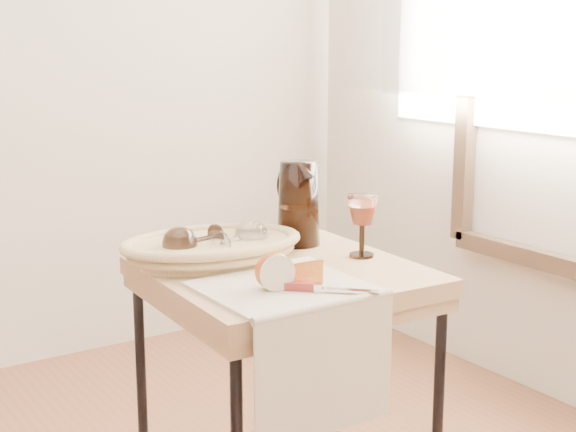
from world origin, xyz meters
TOP-DOWN VIEW (x-y plane):
  - side_table at (0.55, 0.27)m, footprint 0.58×0.58m
  - tea_towel at (0.46, 0.13)m, footprint 0.32×0.29m
  - bread_basket at (0.44, 0.40)m, footprint 0.40×0.30m
  - goblet_lying_a at (0.41, 0.41)m, footprint 0.14×0.10m
  - goblet_lying_b at (0.50, 0.37)m, footprint 0.15×0.12m
  - pitcher at (0.70, 0.42)m, footprint 0.23×0.27m
  - wine_goblet at (0.75, 0.24)m, footprint 0.08×0.08m
  - apple_half at (0.44, 0.13)m, footprint 0.09×0.06m
  - apple_wedge at (0.50, 0.14)m, footprint 0.07×0.04m
  - table_knife at (0.51, 0.06)m, footprint 0.16×0.16m

SIDE VIEW (x-z plane):
  - side_table at x=0.55m, z-range 0.00..0.71m
  - tea_towel at x=0.46m, z-range 0.71..0.71m
  - table_knife at x=0.51m, z-range 0.71..0.73m
  - bread_basket at x=0.44m, z-range 0.71..0.76m
  - apple_wedge at x=0.50m, z-range 0.71..0.76m
  - apple_half at x=0.44m, z-range 0.71..0.79m
  - goblet_lying_b at x=0.50m, z-range 0.72..0.80m
  - goblet_lying_a at x=0.41m, z-range 0.72..0.80m
  - wine_goblet at x=0.75m, z-range 0.71..0.85m
  - pitcher at x=0.70m, z-range 0.69..0.93m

